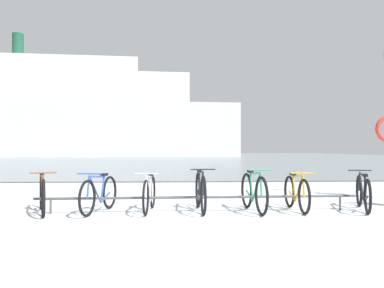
{
  "coord_description": "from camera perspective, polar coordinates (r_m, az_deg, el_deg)",
  "views": [
    {
      "loc": [
        -0.43,
        -5.17,
        1.21
      ],
      "look_at": [
        0.08,
        5.79,
        1.34
      ],
      "focal_mm": 38.73,
      "sensor_mm": 36.0,
      "label": 1
    }
  ],
  "objects": [
    {
      "name": "ground",
      "position": [
        59.08,
        -2.24,
        -1.89
      ],
      "size": [
        80.0,
        132.0,
        0.08
      ],
      "color": "silver"
    },
    {
      "name": "bike_rack",
      "position": [
        8.02,
        1.06,
        -7.4
      ],
      "size": [
        6.21,
        0.29,
        0.31
      ],
      "color": "#4C5156",
      "rests_on": "ground"
    },
    {
      "name": "bicycle_0",
      "position": [
        8.34,
        -19.93,
        -6.5
      ],
      "size": [
        0.69,
        1.69,
        0.8
      ],
      "color": "black",
      "rests_on": "ground"
    },
    {
      "name": "bicycle_1",
      "position": [
        8.12,
        -12.67,
        -6.75
      ],
      "size": [
        0.56,
        1.65,
        0.78
      ],
      "color": "black",
      "rests_on": "ground"
    },
    {
      "name": "bicycle_2",
      "position": [
        8.07,
        -5.89,
        -6.81
      ],
      "size": [
        0.46,
        1.65,
        0.77
      ],
      "color": "black",
      "rests_on": "ground"
    },
    {
      "name": "bicycle_3",
      "position": [
        8.07,
        1.18,
        -6.58
      ],
      "size": [
        0.46,
        1.75,
        0.85
      ],
      "color": "black",
      "rests_on": "ground"
    },
    {
      "name": "bicycle_4",
      "position": [
        8.12,
        8.49,
        -6.57
      ],
      "size": [
        0.46,
        1.71,
        0.84
      ],
      "color": "black",
      "rests_on": "ground"
    },
    {
      "name": "bicycle_5",
      "position": [
        8.39,
        14.18,
        -6.56
      ],
      "size": [
        0.46,
        1.61,
        0.77
      ],
      "color": "black",
      "rests_on": "ground"
    },
    {
      "name": "bicycle_6",
      "position": [
        8.89,
        22.5,
        -6.18
      ],
      "size": [
        0.64,
        1.69,
        0.77
      ],
      "color": "black",
      "rests_on": "ground"
    },
    {
      "name": "ferry_ship",
      "position": [
        67.44,
        -16.78,
        3.73
      ],
      "size": [
        52.84,
        14.0,
        18.95
      ],
      "color": "silver",
      "rests_on": "ground"
    }
  ]
}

